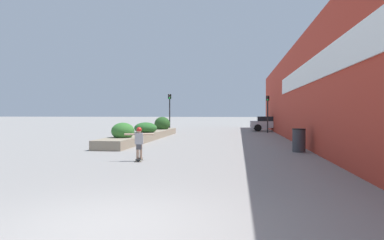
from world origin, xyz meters
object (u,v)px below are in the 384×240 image
at_px(skateboarder, 139,140).
at_px(trash_bin, 299,140).
at_px(car_center_left, 339,123).
at_px(traffic_light_right, 268,107).
at_px(traffic_light_left, 170,106).
at_px(car_leftmost, 269,123).
at_px(skateboard, 139,159).

relative_size(skateboarder, trash_bin, 1.09).
xyz_separation_m(car_center_left, traffic_light_right, (-7.29, -4.00, 1.54)).
relative_size(skateboarder, traffic_light_left, 0.33).
distance_m(car_leftmost, car_center_left, 6.93).
bearing_deg(traffic_light_right, car_center_left, 28.78).
distance_m(skateboard, traffic_light_right, 20.44).
relative_size(skateboard, car_center_left, 0.14).
bearing_deg(car_center_left, skateboard, -30.37).
distance_m(traffic_light_left, traffic_light_right, 9.05).
xyz_separation_m(trash_bin, traffic_light_left, (-9.20, 15.02, 1.89)).
bearing_deg(skateboard, car_center_left, 52.55).
distance_m(skateboard, trash_bin, 7.64).
bearing_deg(car_center_left, traffic_light_right, -61.22).
bearing_deg(car_leftmost, trash_bin, -0.76).
relative_size(skateboarder, car_center_left, 0.26).
height_order(trash_bin, traffic_light_left, traffic_light_left).
xyz_separation_m(skateboarder, car_leftmost, (6.77, 22.46, -0.03)).
relative_size(trash_bin, traffic_light_left, 0.30).
height_order(skateboard, car_center_left, car_center_left).
height_order(skateboard, skateboarder, skateboarder).
bearing_deg(skateboarder, car_leftmost, 66.15).
height_order(car_leftmost, traffic_light_right, traffic_light_right).
bearing_deg(skateboard, trash_bin, 24.05).
relative_size(skateboard, skateboarder, 0.54).
distance_m(car_leftmost, traffic_light_left, 10.20).
relative_size(skateboard, traffic_light_right, 0.19).
xyz_separation_m(trash_bin, traffic_light_right, (-0.16, 15.35, 1.77)).
distance_m(car_center_left, traffic_light_left, 16.97).
distance_m(trash_bin, traffic_light_right, 15.46).
bearing_deg(skateboard, car_leftmost, 66.15).
relative_size(car_leftmost, traffic_light_left, 1.06).
height_order(skateboarder, traffic_light_right, traffic_light_right).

